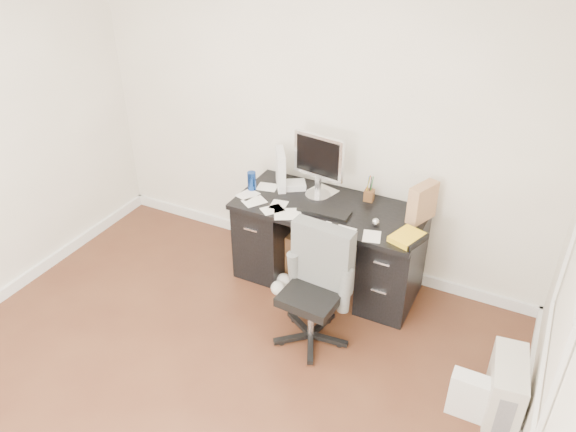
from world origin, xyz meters
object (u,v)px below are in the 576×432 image
lcd_monitor (319,166)px  pc_tower (505,390)px  office_chair (312,290)px  wicker_basket (303,248)px  keyboard (324,211)px  desk (328,243)px

lcd_monitor → pc_tower: 2.07m
office_chair → wicker_basket: office_chair is taller
lcd_monitor → office_chair: bearing=-59.9°
office_chair → wicker_basket: (-0.44, 0.79, -0.26)m
keyboard → office_chair: 0.67m
pc_tower → desk: bearing=146.2°
desk → lcd_monitor: (-0.15, 0.11, 0.62)m
lcd_monitor → wicker_basket: (-0.12, -0.01, -0.82)m
keyboard → pc_tower: keyboard is taller
keyboard → wicker_basket: 0.66m
lcd_monitor → keyboard: (0.15, -0.21, -0.26)m
lcd_monitor → pc_tower: size_ratio=1.21×
desk → keyboard: bearing=-91.2°
desk → office_chair: size_ratio=1.62×
keyboard → desk: bearing=87.5°
desk → keyboard: size_ratio=3.66×
desk → pc_tower: 1.74m
pc_tower → wicker_basket: 2.02m
keyboard → pc_tower: 1.77m
office_chair → lcd_monitor: bearing=116.1°
office_chair → pc_tower: bearing=0.8°
keyboard → lcd_monitor: bearing=123.6°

